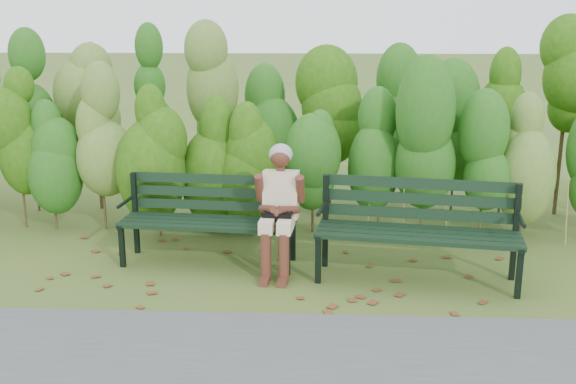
{
  "coord_description": "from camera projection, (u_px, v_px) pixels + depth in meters",
  "views": [
    {
      "loc": [
        0.32,
        -6.23,
        2.48
      ],
      "look_at": [
        0.0,
        0.35,
        0.75
      ],
      "focal_mm": 42.0,
      "sensor_mm": 36.0,
      "label": 1
    }
  ],
  "objects": [
    {
      "name": "leaf_litter",
      "position": [
        349.0,
        270.0,
        6.76
      ],
      "size": [
        5.28,
        2.14,
        0.01
      ],
      "color": "brown",
      "rests_on": "ground"
    },
    {
      "name": "seated_woman",
      "position": [
        279.0,
        201.0,
        6.6
      ],
      "size": [
        0.51,
        0.74,
        1.27
      ],
      "color": "beige",
      "rests_on": "ground"
    },
    {
      "name": "bench_right",
      "position": [
        418.0,
        222.0,
        6.45
      ],
      "size": [
        1.98,
        0.9,
        0.96
      ],
      "color": "black",
      "rests_on": "ground"
    },
    {
      "name": "ground",
      "position": [
        286.0,
        274.0,
        6.66
      ],
      "size": [
        80.0,
        80.0,
        0.0
      ],
      "primitive_type": "plane",
      "color": "#445C24"
    },
    {
      "name": "hedge_band",
      "position": [
        294.0,
        120.0,
        8.14
      ],
      "size": [
        11.04,
        1.67,
        2.42
      ],
      "color": "#47381E",
      "rests_on": "ground"
    },
    {
      "name": "bench_left",
      "position": [
        210.0,
        212.0,
        6.91
      ],
      "size": [
        1.82,
        0.73,
        0.89
      ],
      "color": "black",
      "rests_on": "ground"
    }
  ]
}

